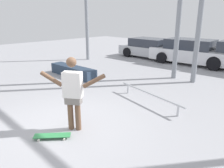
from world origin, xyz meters
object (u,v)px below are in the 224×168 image
grind_box (73,71)px  parked_car_white (192,52)px  skateboard (52,136)px  grind_rail (150,95)px  skateboarder (73,91)px  parked_car_silver (151,48)px

grind_box → parked_car_white: 6.77m
grind_box → skateboard: bearing=-39.6°
skateboard → grind_rail: 3.23m
skateboard → grind_box: (-4.06, 3.36, 0.16)m
skateboard → parked_car_white: bearing=49.4°
skateboarder → parked_car_silver: skateboarder is taller
skateboard → parked_car_white: parked_car_white is taller
parked_car_silver → grind_box: bearing=-87.2°
skateboard → grind_box: size_ratio=0.28×
grind_box → grind_rail: size_ratio=0.98×
skateboarder → parked_car_silver: size_ratio=0.42×
grind_rail → skateboard: bearing=-95.0°
skateboard → skateboarder: bearing=39.6°
skateboard → grind_rail: grind_rail is taller
skateboarder → grind_box: bearing=110.5°
grind_rail → skateboarder: bearing=-96.0°
grind_box → grind_rail: grind_box is taller
skateboarder → parked_car_white: size_ratio=0.37×
parked_car_silver → parked_car_white: (2.79, 0.01, 0.07)m
grind_box → skateboarder: bearing=-34.2°
skateboard → parked_car_silver: bearing=64.5°
grind_rail → parked_car_white: 6.73m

